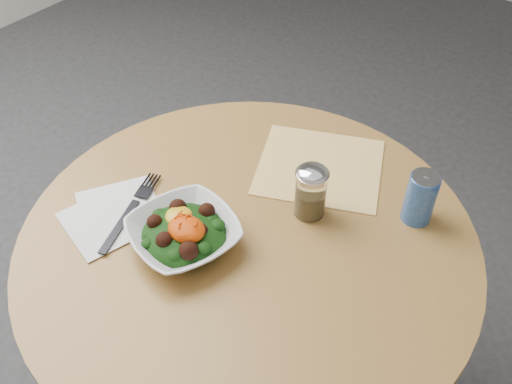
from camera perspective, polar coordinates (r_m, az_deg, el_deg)
table at (r=1.27m, az=-0.72°, el=-10.26°), size 0.90×0.90×0.75m
cloth_napkin at (r=1.27m, az=6.38°, el=2.53°), size 0.34×0.33×0.00m
paper_napkins at (r=1.19m, az=-14.08°, el=-2.18°), size 0.22×0.24×0.00m
salad_bowl at (r=1.09m, az=-7.23°, el=-4.10°), size 0.25×0.25×0.08m
fork at (r=1.19m, az=-12.29°, el=-1.66°), size 0.10×0.23×0.00m
spice_shaker at (r=1.12m, az=5.49°, el=0.04°), size 0.07×0.07×0.12m
beverage_can at (r=1.16m, az=16.12°, el=-0.55°), size 0.06×0.06×0.11m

